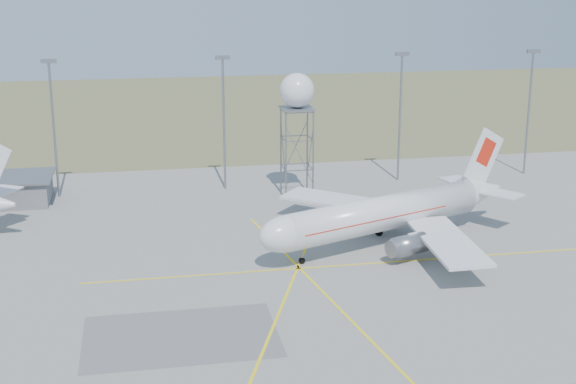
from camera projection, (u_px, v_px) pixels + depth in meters
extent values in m
cube|color=brown|center=(231.00, 108.00, 196.34)|extent=(400.00, 120.00, 0.03)
cylinder|color=gray|center=(54.00, 131.00, 117.30)|extent=(0.36, 0.36, 20.00)
cube|color=gray|center=(48.00, 61.00, 114.56)|extent=(2.20, 0.50, 0.60)
cylinder|color=gray|center=(224.00, 125.00, 121.84)|extent=(0.36, 0.36, 20.00)
cube|color=gray|center=(222.00, 58.00, 119.10)|extent=(2.20, 0.50, 0.60)
cylinder|color=gray|center=(400.00, 119.00, 126.93)|extent=(0.36, 0.36, 20.00)
cube|color=gray|center=(402.00, 54.00, 124.18)|extent=(2.20, 0.50, 0.60)
cylinder|color=gray|center=(528.00, 114.00, 130.92)|extent=(0.36, 0.36, 20.00)
cube|color=gray|center=(534.00, 51.00, 128.18)|extent=(2.20, 0.50, 0.60)
cylinder|color=silver|center=(382.00, 214.00, 97.87)|extent=(27.45, 14.60, 4.29)
ellipsoid|color=silver|center=(286.00, 234.00, 90.50)|extent=(7.99, 6.59, 4.29)
cube|color=black|center=(277.00, 230.00, 89.65)|extent=(2.40, 2.80, 1.05)
cone|color=silver|center=(482.00, 191.00, 106.86)|extent=(7.59, 6.42, 4.29)
cube|color=silver|center=(484.00, 158.00, 105.65)|extent=(6.48, 2.92, 8.08)
cube|color=red|center=(485.00, 152.00, 105.56)|extent=(3.56, 1.75, 4.14)
cube|color=silver|center=(460.00, 182.00, 109.20)|extent=(5.43, 6.77, 0.19)
cube|color=silver|center=(499.00, 193.00, 103.66)|extent=(5.43, 6.77, 0.19)
cube|color=silver|center=(344.00, 202.00, 106.79)|extent=(16.27, 15.26, 0.39)
cube|color=silver|center=(447.00, 241.00, 91.23)|extent=(6.23, 17.47, 0.39)
cylinder|color=slate|center=(344.00, 218.00, 102.87)|extent=(5.11, 4.00, 2.47)
cylinder|color=slate|center=(409.00, 245.00, 92.84)|extent=(5.11, 4.00, 2.47)
cube|color=red|center=(368.00, 216.00, 96.71)|extent=(21.51, 12.19, 0.13)
cylinder|color=black|center=(302.00, 260.00, 92.60)|extent=(0.98, 0.98, 0.97)
cube|color=black|center=(394.00, 238.00, 99.97)|extent=(3.45, 6.37, 0.97)
cylinder|color=gray|center=(394.00, 235.00, 99.84)|extent=(0.34, 0.34, 1.93)
cylinder|color=gray|center=(286.00, 156.00, 116.71)|extent=(0.24, 0.24, 13.22)
cylinder|color=gray|center=(313.00, 155.00, 117.45)|extent=(0.24, 0.24, 13.22)
cylinder|color=gray|center=(307.00, 149.00, 121.29)|extent=(0.24, 0.24, 13.22)
cylinder|color=gray|center=(281.00, 150.00, 120.56)|extent=(0.24, 0.24, 13.22)
cube|color=gray|center=(297.00, 108.00, 117.22)|extent=(4.67, 4.67, 0.25)
sphere|color=silver|center=(297.00, 90.00, 116.51)|extent=(5.09, 5.09, 5.09)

